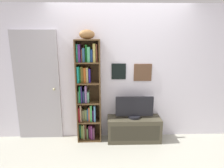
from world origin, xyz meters
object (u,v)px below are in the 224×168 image
(football, at_px, (87,34))
(television, at_px, (134,108))
(door, at_px, (37,87))
(tv_stand, at_px, (134,129))
(bookshelf, at_px, (87,92))

(football, bearing_deg, television, -3.71)
(football, height_order, door, door)
(football, relative_size, tv_stand, 0.29)
(bookshelf, relative_size, tv_stand, 1.90)
(tv_stand, distance_m, television, 0.42)
(bookshelf, xyz_separation_m, door, (-0.91, 0.08, 0.08))
(tv_stand, bearing_deg, bookshelf, 174.36)
(television, height_order, door, door)
(football, relative_size, television, 0.41)
(tv_stand, relative_size, television, 1.43)
(tv_stand, bearing_deg, football, 176.21)
(football, bearing_deg, tv_stand, -3.79)
(tv_stand, height_order, door, door)
(football, bearing_deg, bookshelf, 130.91)
(tv_stand, relative_size, door, 0.48)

